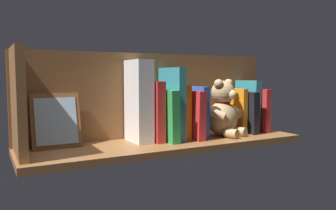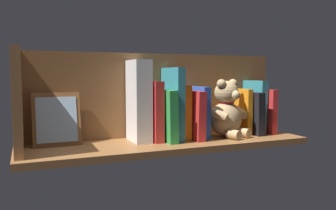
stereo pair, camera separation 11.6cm
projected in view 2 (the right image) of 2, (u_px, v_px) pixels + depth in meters
ground_plane at (168, 144)px, 117.82cm from camera, size 97.62×27.03×2.20cm
shelf_back_panel at (156, 95)px, 126.76cm from camera, size 97.62×1.50×30.26cm
shelf_side_divider at (17, 101)px, 98.51cm from camera, size 2.40×21.03×30.26cm
book_0 at (263, 111)px, 135.24cm from camera, size 2.29×14.97×16.94cm
book_1 at (254, 106)px, 134.95cm from camera, size 3.56×12.62×20.43cm
book_2 at (249, 113)px, 132.30cm from camera, size 3.27×15.89×16.06cm
book_3 at (240, 111)px, 132.37cm from camera, size 2.02×13.04×17.20cm
teddy_bear at (228, 111)px, 125.06cm from camera, size 16.07×16.00×21.00cm
book_4 at (198, 112)px, 124.59cm from camera, size 2.60×14.38×18.33cm
book_5 at (191, 114)px, 122.13cm from camera, size 3.25×17.06×17.02cm
book_6 at (180, 111)px, 122.47cm from camera, size 2.87×13.22×19.07cm
book_7 at (173, 104)px, 119.95cm from camera, size 2.66×15.31×25.06cm
book_8 at (165, 115)px, 118.14cm from camera, size 3.29×17.12×17.53cm
book_9 at (153, 111)px, 118.05cm from camera, size 3.09×13.98×20.40cm
dictionary_thick_white at (139, 101)px, 116.27cm from camera, size 5.51×12.89×27.52cm
picture_frame_leaning at (57, 119)px, 109.69cm from camera, size 14.86×5.75×17.06cm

